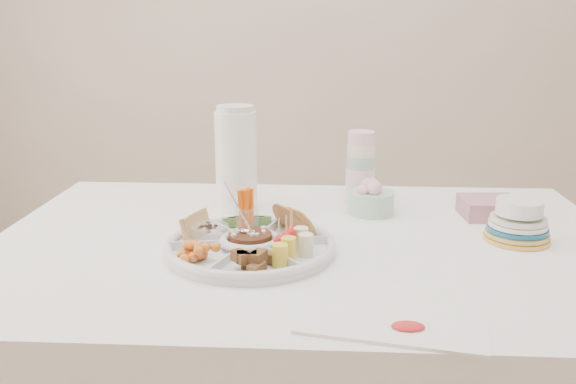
# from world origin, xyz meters

# --- Properties ---
(wall_back) EXTENTS (4.00, 0.02, 2.70)m
(wall_back) POSITION_xyz_m (0.00, 2.00, 1.35)
(wall_back) COLOR beige
(wall_back) RESTS_ON ground
(dining_table) EXTENTS (1.52, 1.02, 0.76)m
(dining_table) POSITION_xyz_m (0.00, 0.00, 0.38)
(dining_table) COLOR white
(dining_table) RESTS_ON floor
(party_tray) EXTENTS (0.44, 0.44, 0.04)m
(party_tray) POSITION_xyz_m (-0.12, -0.09, 0.78)
(party_tray) COLOR silver
(party_tray) RESTS_ON dining_table
(bean_dip) EXTENTS (0.11, 0.11, 0.04)m
(bean_dip) POSITION_xyz_m (-0.12, -0.09, 0.79)
(bean_dip) COLOR #592F14
(bean_dip) RESTS_ON party_tray
(tortillas) EXTENTS (0.12, 0.12, 0.06)m
(tortillas) POSITION_xyz_m (-0.02, -0.01, 0.80)
(tortillas) COLOR olive
(tortillas) RESTS_ON party_tray
(carrot_cucumber) EXTENTS (0.13, 0.13, 0.10)m
(carrot_cucumber) POSITION_xyz_m (-0.15, 0.04, 0.82)
(carrot_cucumber) COLOR orange
(carrot_cucumber) RESTS_ON party_tray
(pita_raisins) EXTENTS (0.14, 0.14, 0.07)m
(pita_raisins) POSITION_xyz_m (-0.25, -0.05, 0.80)
(pita_raisins) COLOR tan
(pita_raisins) RESTS_ON party_tray
(cherries) EXTENTS (0.11, 0.11, 0.04)m
(cherries) POSITION_xyz_m (-0.22, -0.17, 0.79)
(cherries) COLOR orange
(cherries) RESTS_ON party_tray
(granola_chunks) EXTENTS (0.13, 0.13, 0.05)m
(granola_chunks) POSITION_xyz_m (-0.10, -0.22, 0.79)
(granola_chunks) COLOR #4D3A22
(granola_chunks) RESTS_ON party_tray
(banana_tomato) EXTENTS (0.12, 0.12, 0.09)m
(banana_tomato) POSITION_xyz_m (-0.00, -0.14, 0.82)
(banana_tomato) COLOR #D1BD66
(banana_tomato) RESTS_ON party_tray
(cup_stack) EXTENTS (0.11, 0.11, 0.23)m
(cup_stack) POSITION_xyz_m (0.15, 0.33, 0.87)
(cup_stack) COLOR beige
(cup_stack) RESTS_ON dining_table
(thermos) EXTENTS (0.14, 0.14, 0.29)m
(thermos) POSITION_xyz_m (-0.20, 0.24, 0.91)
(thermos) COLOR white
(thermos) RESTS_ON dining_table
(flower_bowl) EXTENTS (0.14, 0.14, 0.09)m
(flower_bowl) POSITION_xyz_m (0.17, 0.22, 0.80)
(flower_bowl) COLOR #A9C1B0
(flower_bowl) RESTS_ON dining_table
(napkin_stack) EXTENTS (0.15, 0.14, 0.05)m
(napkin_stack) POSITION_xyz_m (0.49, 0.21, 0.78)
(napkin_stack) COLOR #B57588
(napkin_stack) RESTS_ON dining_table
(plate_stack) EXTENTS (0.18, 0.18, 0.10)m
(plate_stack) POSITION_xyz_m (0.50, 0.02, 0.81)
(plate_stack) COLOR #F3B74B
(plate_stack) RESTS_ON dining_table
(placemat) EXTENTS (0.34, 0.17, 0.01)m
(placemat) POSITION_xyz_m (0.15, -0.44, 0.76)
(placemat) COLOR white
(placemat) RESTS_ON dining_table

